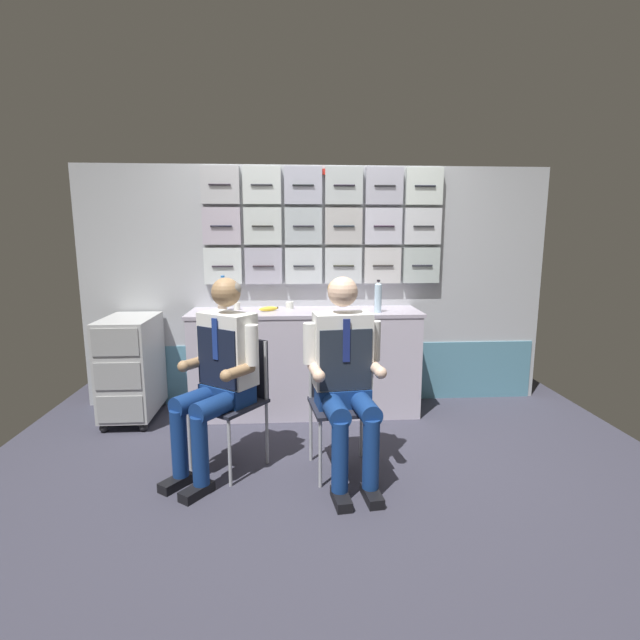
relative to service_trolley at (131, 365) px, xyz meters
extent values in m
cube|color=#353442|center=(1.58, -1.00, -0.49)|extent=(4.80, 4.80, 0.04)
cube|color=#AEB1B7|center=(1.58, 0.38, 0.60)|extent=(4.20, 0.06, 2.15)
cube|color=teal|center=(1.58, 0.34, -0.20)|extent=(4.12, 0.01, 0.55)
cube|color=silver|center=(0.75, 0.32, 0.81)|extent=(0.33, 0.06, 0.32)
cylinder|color=#251E29|center=(0.75, 0.28, 0.81)|extent=(0.18, 0.01, 0.01)
cube|color=#AAA8BA|center=(1.10, 0.32, 0.81)|extent=(0.33, 0.06, 0.32)
cylinder|color=#2A2227|center=(1.10, 0.28, 0.81)|extent=(0.18, 0.01, 0.01)
cube|color=silver|center=(1.46, 0.32, 0.81)|extent=(0.33, 0.06, 0.32)
cylinder|color=#23262C|center=(1.46, 0.28, 0.81)|extent=(0.18, 0.01, 0.01)
cube|color=silver|center=(1.82, 0.32, 0.81)|extent=(0.33, 0.06, 0.32)
cylinder|color=#292B22|center=(1.82, 0.28, 0.81)|extent=(0.18, 0.01, 0.01)
cube|color=silver|center=(2.17, 0.32, 0.81)|extent=(0.33, 0.06, 0.32)
cylinder|color=#2A2726|center=(2.17, 0.28, 0.81)|extent=(0.18, 0.01, 0.01)
cube|color=#B0BDB9|center=(2.53, 0.32, 0.81)|extent=(0.33, 0.06, 0.32)
cylinder|color=#23242D|center=(2.53, 0.28, 0.81)|extent=(0.18, 0.01, 0.01)
cube|color=#B5AABB|center=(0.75, 0.32, 1.15)|extent=(0.33, 0.06, 0.32)
cylinder|color=black|center=(0.75, 0.28, 1.15)|extent=(0.18, 0.01, 0.01)
cube|color=silver|center=(1.10, 0.32, 1.15)|extent=(0.33, 0.06, 0.32)
cylinder|color=#272825|center=(1.10, 0.28, 1.15)|extent=(0.18, 0.01, 0.01)
cube|color=#A8B3B8|center=(1.46, 0.32, 1.15)|extent=(0.33, 0.06, 0.32)
cylinder|color=#24242C|center=(1.46, 0.28, 1.15)|extent=(0.18, 0.01, 0.01)
cube|color=#B3B1B0|center=(1.82, 0.32, 1.15)|extent=(0.33, 0.06, 0.32)
cylinder|color=#1D252D|center=(1.82, 0.28, 1.15)|extent=(0.18, 0.01, 0.01)
cube|color=silver|center=(2.17, 0.32, 1.15)|extent=(0.33, 0.06, 0.32)
cylinder|color=#291D2B|center=(2.17, 0.28, 1.15)|extent=(0.18, 0.01, 0.01)
cube|color=silver|center=(2.53, 0.32, 1.15)|extent=(0.33, 0.06, 0.32)
cylinder|color=#28292C|center=(2.53, 0.28, 1.15)|extent=(0.18, 0.01, 0.01)
cube|color=#B2B2B7|center=(0.75, 0.32, 1.50)|extent=(0.33, 0.06, 0.32)
cylinder|color=black|center=(0.75, 0.28, 1.50)|extent=(0.18, 0.01, 0.01)
cube|color=silver|center=(1.10, 0.32, 1.50)|extent=(0.33, 0.06, 0.32)
cylinder|color=#23252B|center=(1.10, 0.28, 1.50)|extent=(0.18, 0.01, 0.01)
cube|color=#A7A9BB|center=(1.46, 0.32, 1.50)|extent=(0.33, 0.06, 0.32)
cylinder|color=black|center=(1.46, 0.28, 1.50)|extent=(0.18, 0.01, 0.01)
cube|color=#B0B8B9|center=(1.82, 0.32, 1.50)|extent=(0.33, 0.06, 0.32)
cylinder|color=black|center=(1.82, 0.28, 1.50)|extent=(0.18, 0.01, 0.01)
cube|color=#ABABBB|center=(2.17, 0.32, 1.50)|extent=(0.33, 0.06, 0.32)
cylinder|color=#242428|center=(2.17, 0.28, 1.50)|extent=(0.18, 0.01, 0.01)
cube|color=silver|center=(2.53, 0.32, 1.50)|extent=(0.33, 0.06, 0.32)
cylinder|color=#21242E|center=(2.53, 0.28, 1.50)|extent=(0.18, 0.01, 0.01)
cube|color=red|center=(1.58, 0.33, 1.62)|extent=(0.20, 0.02, 0.05)
cube|color=#BEB6C8|center=(1.47, 0.09, -0.03)|extent=(1.94, 0.52, 0.88)
cube|color=#AFA7B8|center=(1.47, 0.09, 0.42)|extent=(1.98, 0.53, 0.03)
sphere|color=black|center=(-0.15, -0.27, -0.44)|extent=(0.07, 0.07, 0.07)
sphere|color=black|center=(0.16, -0.27, -0.44)|extent=(0.07, 0.07, 0.07)
sphere|color=black|center=(-0.15, 0.28, -0.44)|extent=(0.07, 0.07, 0.07)
sphere|color=black|center=(0.16, 0.28, -0.44)|extent=(0.07, 0.07, 0.07)
cube|color=#AFB1B1|center=(0.00, 0.00, 0.00)|extent=(0.40, 0.64, 0.81)
cube|color=#9B9C9C|center=(0.00, -0.32, -0.27)|extent=(0.35, 0.01, 0.22)
cube|color=#9B9C9C|center=(0.00, -0.32, 0.00)|extent=(0.35, 0.01, 0.22)
cube|color=#9B9C9C|center=(0.00, -0.32, 0.27)|extent=(0.35, 0.01, 0.22)
cylinder|color=#28282D|center=(0.00, -0.30, 0.39)|extent=(0.32, 0.02, 0.02)
cylinder|color=#A8AAAF|center=(0.67, -0.94, -0.25)|extent=(0.02, 0.02, 0.44)
cylinder|color=#A8AAAF|center=(0.95, -1.16, -0.25)|extent=(0.02, 0.02, 0.44)
cylinder|color=#A8AAAF|center=(0.88, -0.66, -0.25)|extent=(0.02, 0.02, 0.44)
cylinder|color=#A8AAAF|center=(1.17, -0.87, -0.25)|extent=(0.02, 0.02, 0.44)
cube|color=#20222D|center=(0.92, -0.91, -0.02)|extent=(0.56, 0.56, 0.02)
cube|color=#20222D|center=(1.03, -0.76, 0.19)|extent=(0.31, 0.24, 0.40)
cylinder|color=#A8AAAF|center=(0.88, -0.66, 0.19)|extent=(0.02, 0.02, 0.40)
cylinder|color=#A8AAAF|center=(1.17, -0.87, 0.19)|extent=(0.02, 0.02, 0.40)
cube|color=black|center=(0.62, -1.16, -0.44)|extent=(0.20, 0.23, 0.06)
cube|color=black|center=(0.77, -1.27, -0.44)|extent=(0.20, 0.23, 0.06)
cylinder|color=navy|center=(0.64, -1.12, -0.20)|extent=(0.10, 0.10, 0.43)
cylinder|color=navy|center=(0.79, -1.23, -0.20)|extent=(0.10, 0.10, 0.43)
cylinder|color=navy|center=(0.74, -0.99, 0.04)|extent=(0.33, 0.38, 0.13)
cylinder|color=navy|center=(0.89, -1.10, 0.04)|extent=(0.33, 0.38, 0.13)
cube|color=navy|center=(0.92, -0.91, 0.05)|extent=(0.39, 0.36, 0.12)
cube|color=white|center=(0.93, -0.89, 0.35)|extent=(0.40, 0.37, 0.47)
cube|color=black|center=(0.87, -0.98, 0.31)|extent=(0.27, 0.21, 0.38)
cube|color=navy|center=(0.86, -0.98, 0.43)|extent=(0.04, 0.03, 0.27)
cylinder|color=white|center=(0.76, -0.77, 0.40)|extent=(0.08, 0.08, 0.26)
cylinder|color=#A27C56|center=(0.72, -0.87, 0.25)|extent=(0.20, 0.23, 0.07)
sphere|color=#A27C56|center=(0.65, -0.95, 0.25)|extent=(0.08, 0.08, 0.08)
cylinder|color=white|center=(1.10, -1.02, 0.40)|extent=(0.08, 0.08, 0.26)
cylinder|color=#A27C56|center=(1.02, -1.09, 0.25)|extent=(0.20, 0.23, 0.07)
sphere|color=#A27C56|center=(0.95, -1.18, 0.25)|extent=(0.08, 0.08, 0.08)
sphere|color=#A27C56|center=(0.93, -0.89, 0.72)|extent=(0.19, 0.19, 0.19)
ellipsoid|color=gray|center=(0.94, -0.88, 0.73)|extent=(0.25, 0.25, 0.13)
cylinder|color=#A8AAAF|center=(1.51, -1.21, -0.25)|extent=(0.02, 0.02, 0.44)
cylinder|color=#A8AAAF|center=(1.87, -1.17, -0.25)|extent=(0.02, 0.02, 0.44)
cylinder|color=#A8AAAF|center=(1.47, -0.85, -0.25)|extent=(0.02, 0.02, 0.44)
cylinder|color=#A8AAAF|center=(1.83, -0.81, -0.25)|extent=(0.02, 0.02, 0.44)
cube|color=#20222D|center=(1.67, -1.01, -0.02)|extent=(0.44, 0.44, 0.02)
cube|color=#20222D|center=(1.65, -0.82, 0.19)|extent=(0.37, 0.07, 0.40)
cylinder|color=#A8AAAF|center=(1.47, -0.85, 0.19)|extent=(0.02, 0.02, 0.40)
cylinder|color=#A8AAAF|center=(1.83, -0.81, 0.19)|extent=(0.02, 0.02, 0.40)
cube|color=black|center=(1.62, -1.40, -0.44)|extent=(0.12, 0.23, 0.06)
cube|color=black|center=(1.81, -1.38, -0.44)|extent=(0.12, 0.23, 0.06)
cylinder|color=navy|center=(1.62, -1.36, -0.20)|extent=(0.10, 0.10, 0.43)
cylinder|color=navy|center=(1.81, -1.34, -0.20)|extent=(0.10, 0.10, 0.43)
cylinder|color=navy|center=(1.60, -1.19, 0.04)|extent=(0.17, 0.39, 0.13)
cylinder|color=navy|center=(1.78, -1.17, 0.04)|extent=(0.17, 0.39, 0.13)
cube|color=navy|center=(1.67, -1.01, 0.05)|extent=(0.36, 0.24, 0.12)
cube|color=white|center=(1.67, -0.99, 0.35)|extent=(0.38, 0.24, 0.48)
cube|color=#202835|center=(1.68, -1.09, 0.31)|extent=(0.33, 0.05, 0.39)
cube|color=navy|center=(1.68, -1.10, 0.44)|extent=(0.04, 0.01, 0.27)
cylinder|color=white|center=(1.46, -1.02, 0.40)|extent=(0.08, 0.08, 0.26)
cylinder|color=beige|center=(1.49, -1.12, 0.25)|extent=(0.10, 0.25, 0.07)
sphere|color=beige|center=(1.51, -1.23, 0.25)|extent=(0.08, 0.08, 0.08)
cylinder|color=white|center=(1.88, -0.97, 0.40)|extent=(0.08, 0.08, 0.26)
cylinder|color=beige|center=(1.87, -1.08, 0.25)|extent=(0.10, 0.25, 0.07)
sphere|color=beige|center=(1.88, -1.18, 0.25)|extent=(0.08, 0.08, 0.08)
sphere|color=beige|center=(1.67, -0.99, 0.73)|extent=(0.19, 0.19, 0.19)
ellipsoid|color=tan|center=(1.67, -0.98, 0.74)|extent=(0.21, 0.19, 0.13)
cylinder|color=silver|center=(0.77, 0.12, 0.57)|extent=(0.07, 0.07, 0.26)
cone|color=silver|center=(0.77, 0.12, 0.71)|extent=(0.07, 0.07, 0.02)
cylinder|color=blue|center=(0.77, 0.12, 0.73)|extent=(0.03, 0.03, 0.02)
cylinder|color=silver|center=(2.07, -0.04, 0.55)|extent=(0.06, 0.06, 0.23)
cone|color=silver|center=(2.07, -0.04, 0.68)|extent=(0.06, 0.06, 0.02)
cylinder|color=black|center=(2.07, -0.04, 0.70)|extent=(0.03, 0.03, 0.02)
cylinder|color=silver|center=(1.33, 0.22, 0.47)|extent=(0.07, 0.07, 0.06)
cylinder|color=#382114|center=(1.33, 0.22, 0.49)|extent=(0.06, 0.06, 0.01)
cylinder|color=silver|center=(0.87, 0.18, 0.47)|extent=(0.06, 0.06, 0.07)
cylinder|color=#382114|center=(0.87, 0.18, 0.50)|extent=(0.05, 0.05, 0.01)
cylinder|color=tan|center=(0.78, -0.07, 0.48)|extent=(0.07, 0.07, 0.08)
cylinder|color=#382114|center=(0.78, -0.07, 0.51)|extent=(0.06, 0.06, 0.01)
ellipsoid|color=yellow|center=(1.15, 0.09, 0.46)|extent=(0.17, 0.10, 0.04)
cylinder|color=#4C3819|center=(1.23, 0.12, 0.46)|extent=(0.01, 0.01, 0.02)
camera|label=1|loc=(1.34, -3.91, 1.07)|focal=26.42mm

